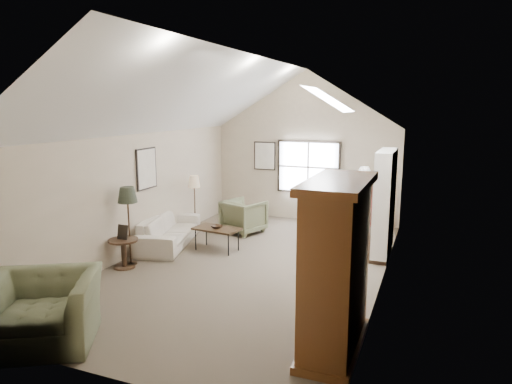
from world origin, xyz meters
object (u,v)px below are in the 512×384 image
at_px(side_table, 124,253).
at_px(side_chair, 375,208).
at_px(armchair_far, 244,216).
at_px(armoire, 336,267).
at_px(armchair_near, 42,310).
at_px(coffee_table, 217,239).
at_px(sofa, 169,230).

bearing_deg(side_table, side_chair, 48.46).
bearing_deg(armchair_far, armoire, 145.01).
bearing_deg(armoire, armchair_near, -160.75).
relative_size(armoire, side_table, 3.88).
height_order(armoire, coffee_table, armoire).
distance_m(sofa, armchair_near, 4.39).
relative_size(side_table, side_chair, 0.53).
relative_size(sofa, side_table, 3.99).
distance_m(sofa, side_table, 1.60).
bearing_deg(side_chair, side_table, -110.55).
height_order(armchair_far, side_chair, side_chair).
height_order(armchair_near, side_chair, side_chair).
xyz_separation_m(armchair_near, armchair_far, (0.39, 5.84, -0.04)).
bearing_deg(side_chair, armoire, -66.49).
distance_m(armchair_near, coffee_table, 4.35).
bearing_deg(sofa, coffee_table, -104.07).
distance_m(armchair_far, side_chair, 3.31).
xyz_separation_m(sofa, side_table, (0.00, -1.60, -0.05)).
relative_size(sofa, armchair_near, 1.65).
relative_size(armchair_far, side_chair, 0.84).
bearing_deg(side_table, sofa, 90.00).
bearing_deg(side_table, coffee_table, 53.63).
bearing_deg(coffee_table, armchair_far, 90.54).
bearing_deg(sofa, armoire, -139.63).
relative_size(armoire, armchair_near, 1.60).
xyz_separation_m(armchair_near, coffee_table, (0.40, 4.33, -0.20)).
xyz_separation_m(armchair_far, side_chair, (2.94, 1.52, 0.12)).
distance_m(coffee_table, side_table, 2.00).
xyz_separation_m(sofa, coffee_table, (1.19, 0.01, -0.08)).
distance_m(coffee_table, side_chair, 4.22).
bearing_deg(coffee_table, armchair_near, -95.31).
bearing_deg(coffee_table, side_table, -126.37).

